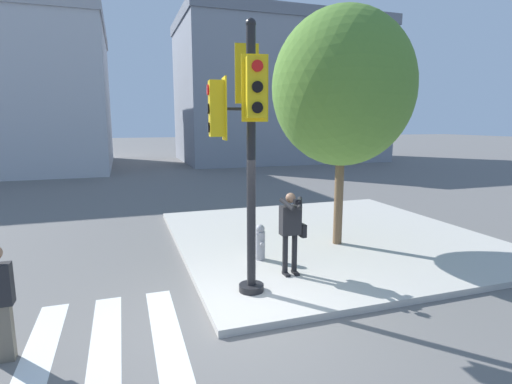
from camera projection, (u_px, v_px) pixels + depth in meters
The scene contains 7 objects.
ground_plane at pixel (241, 318), 6.46m from camera, with size 160.00×160.00×0.00m, color slate.
sidewalk_corner at pixel (328, 237), 10.81m from camera, with size 8.00×8.00×0.13m.
traffic_signal_pole at pixel (244, 124), 6.66m from camera, with size 1.01×1.46×4.66m.
person_photographer at pixel (291, 226), 7.84m from camera, with size 0.58×0.54×1.65m.
street_tree at pixel (343, 88), 9.37m from camera, with size 3.33×3.33×5.63m.
fire_hydrant at pixel (260, 242), 8.79m from camera, with size 0.22×0.28×0.79m.
building_right at pixel (278, 92), 32.91m from camera, with size 15.96×10.04×11.14m.
Camera 1 is at (-1.69, -5.77, 3.13)m, focal length 28.00 mm.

